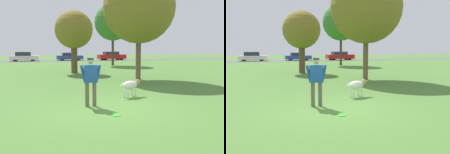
% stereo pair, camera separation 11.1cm
% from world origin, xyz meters
% --- Properties ---
extents(ground_plane, '(120.00, 120.00, 0.00)m').
position_xyz_m(ground_plane, '(0.00, 0.00, 0.00)').
color(ground_plane, '#4C7A33').
extents(far_road_strip, '(120.00, 6.00, 0.01)m').
position_xyz_m(far_road_strip, '(0.00, 32.24, 0.01)').
color(far_road_strip, '#5B5B59').
rests_on(far_road_strip, ground_plane).
extents(person, '(0.71, 0.26, 1.63)m').
position_xyz_m(person, '(-0.42, 0.54, 0.97)').
color(person, '#665B4C').
rests_on(person, ground_plane).
extents(dog, '(1.05, 0.64, 0.68)m').
position_xyz_m(dog, '(1.48, 1.75, 0.47)').
color(dog, silver).
rests_on(dog, ground_plane).
extents(frisbee, '(0.24, 0.24, 0.02)m').
position_xyz_m(frisbee, '(0.03, -0.85, 0.01)').
color(frisbee, '#33D838').
rests_on(frisbee, ground_plane).
extents(tree_near_right, '(4.34, 4.34, 6.54)m').
position_xyz_m(tree_near_right, '(3.99, 6.96, 4.36)').
color(tree_near_right, brown).
rests_on(tree_near_right, ground_plane).
extents(tree_mid_center, '(2.89, 2.89, 4.77)m').
position_xyz_m(tree_mid_center, '(0.88, 12.21, 3.28)').
color(tree_mid_center, brown).
rests_on(tree_mid_center, ground_plane).
extents(tree_far_right, '(4.00, 4.00, 6.71)m').
position_xyz_m(tree_far_right, '(6.35, 19.79, 4.70)').
color(tree_far_right, '#4C3826').
rests_on(tree_far_right, ground_plane).
extents(parked_car_white, '(4.13, 1.91, 1.33)m').
position_xyz_m(parked_car_white, '(-3.29, 32.42, 0.65)').
color(parked_car_white, white).
rests_on(parked_car_white, ground_plane).
extents(parked_car_blue, '(3.97, 1.80, 1.19)m').
position_xyz_m(parked_car_blue, '(3.35, 32.56, 0.59)').
color(parked_car_blue, '#284293').
rests_on(parked_car_blue, ground_plane).
extents(parked_car_red, '(4.42, 2.01, 1.33)m').
position_xyz_m(parked_car_red, '(9.92, 31.93, 0.66)').
color(parked_car_red, red).
rests_on(parked_car_red, ground_plane).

